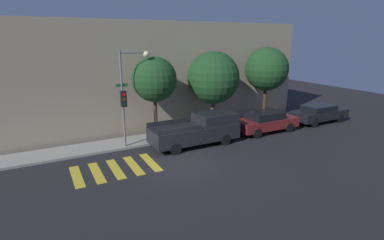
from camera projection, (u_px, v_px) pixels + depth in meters
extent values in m
plane|color=black|center=(181.00, 162.00, 15.83)|extent=(60.00, 60.00, 0.00)
cube|color=gray|center=(153.00, 139.00, 19.40)|extent=(26.00, 2.00, 0.14)
cube|color=gray|center=(130.00, 75.00, 22.19)|extent=(26.00, 6.00, 7.48)
cube|color=gold|center=(77.00, 176.00, 14.22)|extent=(0.45, 2.60, 0.00)
cube|color=gold|center=(97.00, 173.00, 14.63)|extent=(0.45, 2.60, 0.00)
cube|color=gold|center=(116.00, 169.00, 15.05)|extent=(0.45, 2.60, 0.00)
cube|color=gold|center=(134.00, 165.00, 15.47)|extent=(0.45, 2.60, 0.00)
cube|color=gold|center=(150.00, 162.00, 15.88)|extent=(0.45, 2.60, 0.00)
cylinder|color=slate|center=(123.00, 101.00, 17.12)|extent=(0.12, 0.12, 5.72)
cube|color=black|center=(124.00, 99.00, 16.90)|extent=(0.30, 0.30, 0.90)
cylinder|color=red|center=(124.00, 94.00, 16.69)|extent=(0.18, 0.02, 0.18)
cylinder|color=#593D0A|center=(124.00, 99.00, 16.76)|extent=(0.18, 0.02, 0.18)
cylinder|color=#0C3819|center=(125.00, 104.00, 16.83)|extent=(0.18, 0.02, 0.18)
cube|color=#19662D|center=(122.00, 85.00, 16.88)|extent=(0.70, 0.02, 0.18)
cylinder|color=slate|center=(133.00, 53.00, 16.75)|extent=(1.52, 0.08, 0.08)
sphere|color=#F9E5B2|center=(146.00, 54.00, 17.12)|extent=(0.36, 0.36, 0.36)
cube|color=black|center=(194.00, 132.00, 18.28)|extent=(5.44, 2.03, 0.91)
cube|color=black|center=(215.00, 118.00, 18.75)|extent=(2.45, 1.86, 0.61)
cube|color=black|center=(168.00, 122.00, 18.27)|extent=(2.72, 0.08, 0.28)
cube|color=black|center=(180.00, 130.00, 16.75)|extent=(2.72, 0.08, 0.28)
cylinder|color=black|center=(210.00, 132.00, 19.94)|extent=(0.67, 0.22, 0.67)
cylinder|color=black|center=(225.00, 140.00, 18.37)|extent=(0.67, 0.22, 0.67)
cylinder|color=black|center=(163.00, 139.00, 18.43)|extent=(0.67, 0.22, 0.67)
cylinder|color=black|center=(175.00, 149.00, 16.85)|extent=(0.67, 0.22, 0.67)
cube|color=maroon|center=(266.00, 123.00, 20.86)|extent=(4.57, 1.82, 0.64)
cube|color=black|center=(265.00, 115.00, 20.66)|extent=(2.37, 1.60, 0.48)
cylinder|color=black|center=(273.00, 122.00, 22.28)|extent=(0.67, 0.22, 0.67)
cylinder|color=black|center=(289.00, 128.00, 20.88)|extent=(0.67, 0.22, 0.67)
cylinder|color=black|center=(242.00, 127.00, 21.01)|extent=(0.67, 0.22, 0.67)
cylinder|color=black|center=(257.00, 133.00, 19.61)|extent=(0.67, 0.22, 0.67)
cube|color=black|center=(319.00, 114.00, 23.27)|extent=(4.59, 1.82, 0.64)
cube|color=black|center=(319.00, 108.00, 23.08)|extent=(2.39, 1.60, 0.41)
cylinder|color=black|center=(322.00, 114.00, 24.69)|extent=(0.67, 0.22, 0.67)
cylinder|color=black|center=(340.00, 118.00, 23.29)|extent=(0.67, 0.22, 0.67)
cylinder|color=black|center=(297.00, 118.00, 23.41)|extent=(0.67, 0.22, 0.67)
cylinder|color=black|center=(314.00, 123.00, 22.01)|extent=(0.67, 0.22, 0.67)
cylinder|color=#42301E|center=(156.00, 118.00, 18.96)|extent=(0.23, 0.23, 2.88)
sphere|color=#1E4721|center=(154.00, 79.00, 18.30)|extent=(2.78, 2.78, 2.78)
cylinder|color=brown|center=(213.00, 114.00, 20.92)|extent=(0.30, 0.30, 2.45)
sphere|color=#1E4721|center=(213.00, 78.00, 20.25)|extent=(3.55, 3.55, 3.55)
cylinder|color=#42301E|center=(264.00, 104.00, 22.94)|extent=(0.27, 0.27, 2.93)
sphere|color=#1E4721|center=(267.00, 69.00, 22.24)|extent=(3.22, 3.22, 3.22)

